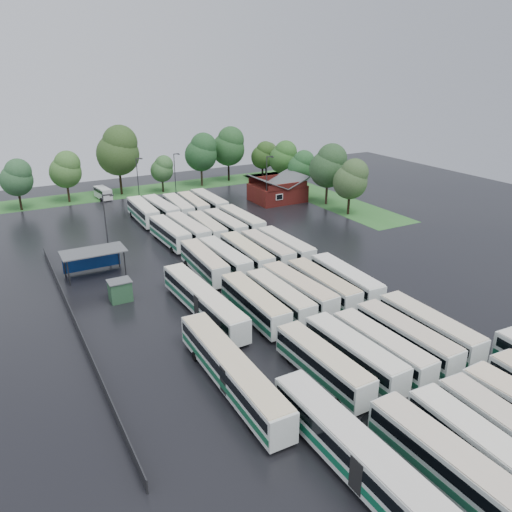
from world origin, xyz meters
TOP-DOWN VIEW (x-y plane):
  - ground at (0.00, 0.00)m, footprint 160.00×160.00m
  - brick_building at (24.00, 42.77)m, footprint 10.07×8.60m
  - wash_shed at (-17.20, 22.02)m, footprint 8.20×4.20m
  - utility_hut at (-16.20, 12.60)m, footprint 2.70×2.20m
  - grass_strip_north at (2.00, 64.80)m, footprint 80.00×10.00m
  - grass_strip_east at (34.00, 42.80)m, footprint 10.00×50.00m
  - west_fence at (-22.20, 8.00)m, footprint 0.10×50.00m
  - bus_r0c0 at (-4.37, -25.68)m, footprint 2.90×12.06m
  - bus_r0c1 at (-1.28, -26.23)m, footprint 2.85×12.02m
  - bus_r0c2 at (1.80, -26.21)m, footprint 2.95×11.92m
  - bus_r1c0 at (-4.60, -12.21)m, footprint 2.76×11.54m
  - bus_r1c1 at (-1.16, -12.29)m, footprint 2.92×11.84m
  - bus_r1c2 at (1.81, -12.71)m, footprint 2.79×11.61m
  - bus_r1c3 at (5.08, -12.55)m, footprint 2.75×11.92m
  - bus_r1c4 at (8.45, -12.30)m, footprint 2.59×12.03m
  - bus_r2c0 at (-4.32, 0.95)m, footprint 2.70×12.07m
  - bus_r2c1 at (-1.05, 1.00)m, footprint 2.57×11.57m
  - bus_r2c2 at (1.82, 1.40)m, footprint 3.08×12.16m
  - bus_r2c3 at (5.06, 1.13)m, footprint 2.57×11.94m
  - bus_r2c4 at (8.51, 1.07)m, footprint 3.03×12.08m
  - bus_r3c0 at (-4.33, 14.90)m, footprint 2.87×11.87m
  - bus_r3c1 at (-1.31, 14.85)m, footprint 2.73×11.73m
  - bus_r3c2 at (1.95, 14.71)m, footprint 2.79×12.13m
  - bus_r3c3 at (5.38, 14.87)m, footprint 2.57×11.59m
  - bus_r3c4 at (8.27, 14.59)m, footprint 2.70×11.96m
  - bus_r4c0 at (-4.20, 28.65)m, footprint 2.87×11.88m
  - bus_r4c1 at (-1.21, 28.50)m, footprint 3.00×12.20m
  - bus_r4c2 at (1.86, 28.13)m, footprint 2.80×11.66m
  - bus_r4c3 at (5.09, 28.16)m, footprint 2.68×11.64m
  - bus_r4c4 at (8.31, 28.44)m, footprint 2.74×12.11m
  - bus_r5c0 at (-4.36, 42.13)m, footprint 2.77×12.16m
  - bus_r5c1 at (-1.11, 42.03)m, footprint 3.17×12.17m
  - bus_r5c2 at (2.13, 41.72)m, footprint 3.02×11.82m
  - bus_r5c3 at (5.23, 42.11)m, footprint 2.97×11.55m
  - bus_r5c4 at (8.35, 41.87)m, footprint 2.64×12.15m
  - artic_bus_west_a at (-9.16, -22.92)m, footprint 2.79×18.18m
  - artic_bus_west_b at (-8.97, 4.39)m, footprint 3.10×17.52m
  - artic_bus_west_c at (-12.23, -9.39)m, footprint 2.69×17.75m
  - minibus at (-6.94, 61.73)m, footprint 2.67×5.68m
  - tree_north_0 at (-22.60, 60.86)m, footprint 6.00×6.00m
  - tree_north_1 at (-13.42, 62.64)m, footprint 6.28×6.28m
  - tree_north_2 at (-2.40, 63.58)m, footprint 8.87×8.87m
  - tree_north_3 at (6.09, 61.24)m, footprint 4.87×4.87m
  - tree_north_4 at (15.96, 62.63)m, footprint 7.27×7.27m
  - tree_north_5 at (23.67, 64.33)m, footprint 7.73×7.73m
  - tree_north_6 at (33.83, 64.03)m, footprint 5.11×5.11m
  - tree_east_0 at (30.90, 28.07)m, footprint 6.32×6.32m
  - tree_east_1 at (31.53, 35.82)m, footprint 7.31×7.31m
  - tree_east_2 at (31.69, 45.56)m, footprint 5.67×5.67m
  - tree_east_3 at (32.02, 53.37)m, footprint 6.27×6.27m
  - tree_east_4 at (31.46, 61.63)m, footprint 5.57×5.55m
  - lamp_post_ne at (19.55, 39.30)m, footprint 1.55×0.30m
  - lamp_post_nw at (-14.42, 24.70)m, footprint 1.56×0.30m
  - lamp_post_back_w at (-1.17, 54.79)m, footprint 1.40×0.27m
  - lamp_post_back_e at (7.16, 56.24)m, footprint 1.39×0.27m
  - puddle_0 at (-3.92, -19.47)m, footprint 3.58×3.58m
  - puddle_1 at (8.18, -22.11)m, footprint 3.89×3.89m
  - puddle_2 at (-7.02, 2.22)m, footprint 5.47×5.47m
  - puddle_3 at (6.17, -1.92)m, footprint 5.11×5.11m

SIDE VIEW (x-z plane):
  - ground at x=0.00m, z-range 0.00..0.00m
  - puddle_0 at x=-3.92m, z-range 0.00..0.01m
  - puddle_1 at x=8.18m, z-range 0.00..0.01m
  - puddle_2 at x=-7.02m, z-range 0.00..0.01m
  - puddle_3 at x=6.17m, z-range 0.00..0.01m
  - grass_strip_north at x=2.00m, z-range 0.00..0.01m
  - grass_strip_east at x=34.00m, z-range 0.00..0.01m
  - west_fence at x=-22.20m, z-range 0.00..1.20m
  - utility_hut at x=-16.20m, z-range 0.01..2.63m
  - minibus at x=-6.94m, z-range 0.13..2.52m
  - bus_r5c3 at x=5.23m, z-range 0.16..3.35m
  - bus_r1c0 at x=-4.60m, z-range 0.16..3.36m
  - bus_r1c2 at x=1.81m, z-range 0.16..3.37m
  - bus_r2c1 at x=-1.05m, z-range 0.16..3.37m
  - bus_r3c3 at x=5.38m, z-range 0.16..3.38m
  - bus_r4c3 at x=5.09m, z-range 0.16..3.39m
  - bus_r4c2 at x=1.86m, z-range 0.16..3.39m
  - bus_r3c1 at x=-1.31m, z-range 0.16..3.41m
  - bus_r5c2 at x=2.13m, z-range 0.16..3.42m
  - artic_bus_west_b at x=-8.97m, z-range 0.18..3.41m
  - bus_r1c1 at x=-1.16m, z-range 0.16..3.44m
  - bus_r3c0 at x=-4.33m, z-range 0.16..3.45m
  - bus_r4c0 at x=-4.20m, z-range 0.16..3.45m
  - bus_r0c2 at x=1.80m, z-range 0.16..3.46m
  - bus_r1c3 at x=5.08m, z-range 0.17..3.47m
  - artic_bus_west_c at x=-12.23m, z-range 0.18..3.47m
  - bus_r3c4 at x=8.27m, z-range 0.17..3.49m
  - bus_r2c3 at x=5.06m, z-range 0.17..3.49m
  - bus_r0c1 at x=-1.28m, z-range 0.17..3.49m
  - bus_r2c4 at x=8.51m, z-range 0.17..3.50m
  - bus_r0c0 at x=-4.37m, z-range 0.17..3.50m
  - bus_r1c4 at x=8.45m, z-range 0.17..3.51m
  - bus_r2c0 at x=-4.32m, z-range 0.17..3.52m
  - bus_r5c1 at x=-1.11m, z-range 0.17..3.52m
  - bus_r2c2 at x=1.82m, z-range 0.17..3.52m
  - bus_r4c4 at x=8.31m, z-range 0.17..3.53m
  - bus_r3c2 at x=1.95m, z-range 0.17..3.53m
  - bus_r4c1 at x=-1.21m, z-range 0.17..3.54m
  - bus_r5c0 at x=-4.36m, z-range 0.17..3.54m
  - bus_r5c4 at x=8.35m, z-range 0.17..3.55m
  - brick_building at x=24.00m, z-range -0.83..4.56m
  - artic_bus_west_a at x=-9.16m, z-range 0.18..3.55m
  - wash_shed at x=-17.20m, z-range 1.20..4.78m
  - tree_north_3 at x=6.09m, z-range 1.15..9.22m
  - lamp_post_back_e at x=7.16m, z-range 0.73..9.79m
  - lamp_post_back_w at x=-1.17m, z-range 0.73..9.81m
  - tree_north_6 at x=33.83m, z-range 1.21..9.67m
  - lamp_post_ne at x=19.55m, z-range 0.81..10.89m
  - lamp_post_nw at x=-14.42m, z-range 0.82..10.93m
  - tree_east_4 at x=31.46m, z-range 1.31..10.51m
  - tree_east_2 at x=31.69m, z-range 1.34..10.73m
  - tree_north_0 at x=-22.60m, z-range 1.42..11.36m
  - tree_east_3 at x=32.02m, z-range 1.49..11.87m
  - tree_north_1 at x=-13.42m, z-range 1.49..11.90m
  - tree_east_0 at x=30.90m, z-range 1.50..11.97m
  - tree_north_4 at x=15.96m, z-range 1.73..13.78m
  - tree_east_1 at x=31.53m, z-range 1.73..13.84m
  - tree_north_5 at x=23.67m, z-range 1.84..14.64m
  - tree_north_2 at x=-2.40m, z-range 2.11..16.80m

